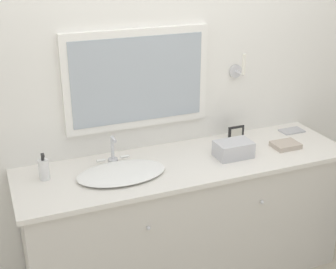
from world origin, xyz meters
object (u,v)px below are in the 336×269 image
at_px(picture_frame, 236,133).
at_px(appliance_box, 234,149).
at_px(sink_basin, 121,172).
at_px(soap_bottle, 44,169).

bearing_deg(picture_frame, appliance_box, -123.04).
bearing_deg(appliance_box, sink_basin, 178.08).
height_order(soap_bottle, appliance_box, soap_bottle).
bearing_deg(sink_basin, soap_bottle, 164.37).
xyz_separation_m(sink_basin, appliance_box, (0.73, -0.02, 0.03)).
distance_m(sink_basin, soap_bottle, 0.44).
bearing_deg(picture_frame, sink_basin, -166.93).
bearing_deg(soap_bottle, appliance_box, -7.04).
height_order(sink_basin, appliance_box, sink_basin).
xyz_separation_m(sink_basin, soap_bottle, (-0.42, 0.12, 0.04)).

